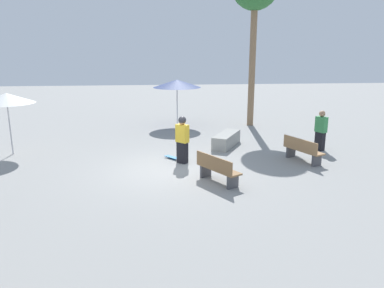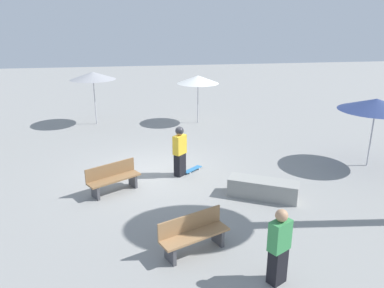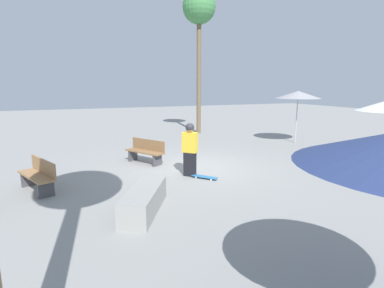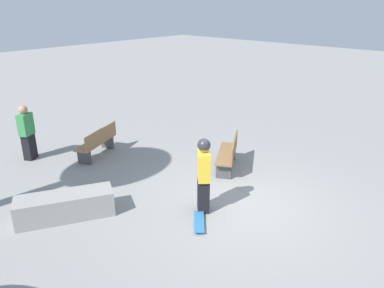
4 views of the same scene
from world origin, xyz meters
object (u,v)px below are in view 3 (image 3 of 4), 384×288
(skater_main, at_px, (190,148))
(shade_umbrella_grey, at_px, (298,95))
(concrete_ledge, at_px, (144,200))
(bench_far, at_px, (146,151))
(palm_tree_center_right, at_px, (199,11))
(skateboard, at_px, (205,177))
(bench_near, at_px, (39,175))

(skater_main, distance_m, shade_umbrella_grey, 7.78)
(concrete_ledge, bearing_deg, skater_main, -42.61)
(skater_main, distance_m, bench_far, 2.33)
(palm_tree_center_right, bearing_deg, bench_far, 141.05)
(skater_main, bearing_deg, skateboard, -13.10)
(palm_tree_center_right, bearing_deg, concrete_ledge, 150.22)
(concrete_ledge, bearing_deg, skateboard, -53.53)
(skater_main, xyz_separation_m, bench_far, (2.10, 0.89, -0.47))
(skateboard, bearing_deg, bench_far, 163.31)
(skateboard, xyz_separation_m, bench_far, (2.58, 1.18, 0.37))
(shade_umbrella_grey, relative_size, palm_tree_center_right, 0.32)
(skateboard, distance_m, palm_tree_center_right, 11.24)
(skater_main, relative_size, bench_near, 1.01)
(bench_near, xyz_separation_m, palm_tree_center_right, (7.55, -7.98, 6.41))
(shade_umbrella_grey, bearing_deg, palm_tree_center_right, 34.86)
(skateboard, bearing_deg, concrete_ledge, -94.84)
(bench_far, relative_size, shade_umbrella_grey, 0.63)
(skateboard, distance_m, bench_far, 2.86)
(skater_main, bearing_deg, palm_tree_center_right, 109.82)
(concrete_ledge, distance_m, bench_far, 4.39)
(concrete_ledge, distance_m, bench_near, 3.32)
(skateboard, height_order, bench_far, bench_far)
(bench_far, bearing_deg, skateboard, 173.61)
(bench_near, distance_m, bench_far, 3.83)
(bench_near, bearing_deg, bench_far, -84.70)
(bench_far, distance_m, shade_umbrella_grey, 8.14)
(skater_main, height_order, shade_umbrella_grey, shade_umbrella_grey)
(skater_main, xyz_separation_m, concrete_ledge, (-2.14, 1.97, -0.63))
(skater_main, relative_size, concrete_ledge, 0.82)
(bench_near, bearing_deg, skater_main, -116.96)
(shade_umbrella_grey, bearing_deg, bench_near, 104.67)
(shade_umbrella_grey, distance_m, palm_tree_center_right, 7.20)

